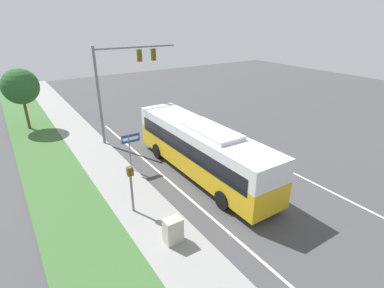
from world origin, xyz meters
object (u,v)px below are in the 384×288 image
bus (201,147)px  utility_cabinet (173,230)px  street_sign (130,145)px  pedestrian_signal (131,182)px  signal_gantry (121,75)px

bus → utility_cabinet: bearing=-135.8°
street_sign → bus: bearing=-39.4°
pedestrian_signal → signal_gantry: bearing=69.9°
bus → signal_gantry: 8.97m
street_sign → utility_cabinet: street_sign is taller
pedestrian_signal → bus: bearing=15.4°
bus → pedestrian_signal: bearing=-164.6°
bus → pedestrian_signal: (-5.23, -1.44, -0.06)m
bus → signal_gantry: signal_gantry is taller
signal_gantry → street_sign: size_ratio=2.88×
signal_gantry → street_sign: bearing=-108.4°
bus → signal_gantry: size_ratio=1.60×
bus → utility_cabinet: (-4.65, -4.53, -1.17)m
signal_gantry → pedestrian_signal: size_ratio=2.83×
pedestrian_signal → street_sign: pedestrian_signal is taller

